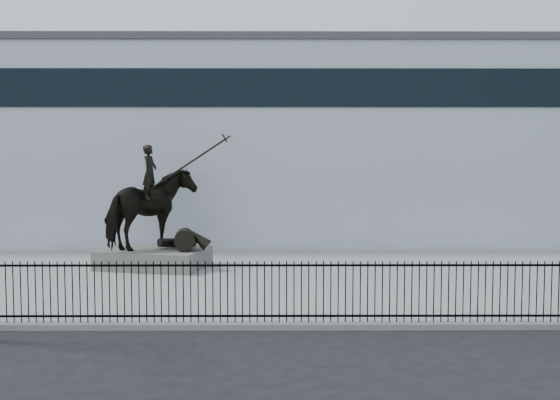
{
  "coord_description": "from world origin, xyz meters",
  "views": [
    {
      "loc": [
        -0.08,
        -14.51,
        4.25
      ],
      "look_at": [
        0.02,
        6.0,
        2.81
      ],
      "focal_mm": 42.0,
      "sensor_mm": 36.0,
      "label": 1
    }
  ],
  "objects": [
    {
      "name": "building",
      "position": [
        0.0,
        20.0,
        4.5
      ],
      "size": [
        44.0,
        14.0,
        9.0
      ],
      "primitive_type": "cube",
      "color": "silver",
      "rests_on": "ground"
    },
    {
      "name": "statue_plinth",
      "position": [
        -4.54,
        8.97,
        0.49
      ],
      "size": [
        4.11,
        3.26,
        0.68
      ],
      "primitive_type": "cube",
      "rotation": [
        0.0,
        0.0,
        -0.23
      ],
      "color": "#5D5A55",
      "rests_on": "plaza"
    },
    {
      "name": "ground",
      "position": [
        0.0,
        0.0,
        0.0
      ],
      "size": [
        120.0,
        120.0,
        0.0
      ],
      "primitive_type": "plane",
      "color": "black",
      "rests_on": "ground"
    },
    {
      "name": "picket_fence",
      "position": [
        0.0,
        1.25,
        0.9
      ],
      "size": [
        22.1,
        0.1,
        1.5
      ],
      "color": "black",
      "rests_on": "plaza"
    },
    {
      "name": "equestrian_statue",
      "position": [
        -4.47,
        8.96,
        2.26
      ],
      "size": [
        4.56,
        3.36,
        3.95
      ],
      "rotation": [
        0.0,
        0.0,
        -0.23
      ],
      "color": "black",
      "rests_on": "statue_plinth"
    },
    {
      "name": "plaza",
      "position": [
        0.0,
        7.0,
        0.07
      ],
      "size": [
        30.0,
        12.0,
        0.15
      ],
      "primitive_type": "cube",
      "color": "gray",
      "rests_on": "ground"
    }
  ]
}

